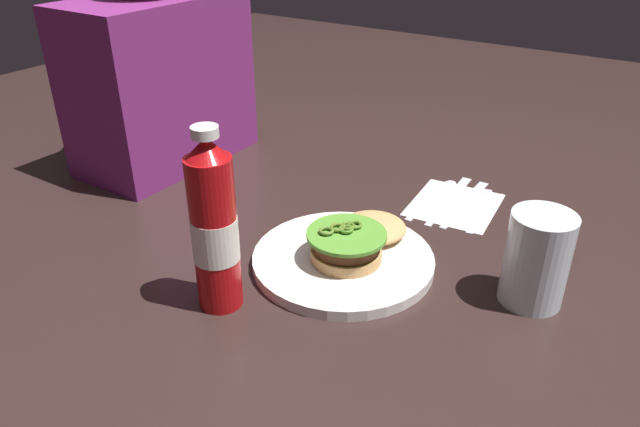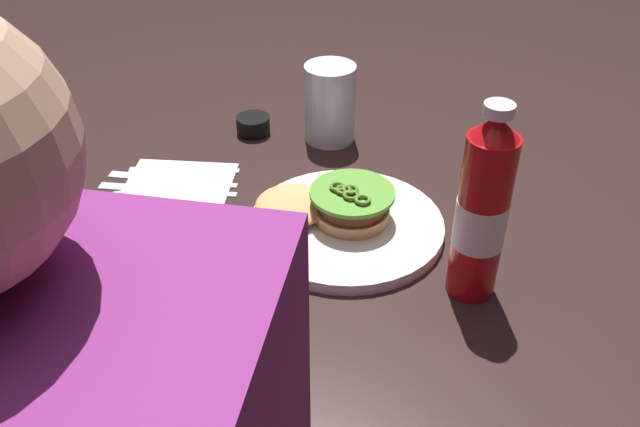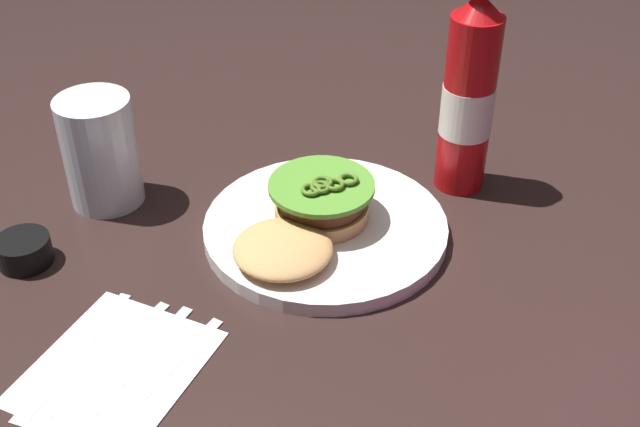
{
  "view_description": "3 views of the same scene",
  "coord_description": "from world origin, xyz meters",
  "px_view_note": "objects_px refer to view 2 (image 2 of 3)",
  "views": [
    {
      "loc": [
        -0.73,
        -0.33,
        0.51
      ],
      "look_at": [
        -0.07,
        0.11,
        0.08
      ],
      "focal_mm": 33.28,
      "sensor_mm": 36.0,
      "label": 1
    },
    {
      "loc": [
        -0.17,
        0.83,
        0.58
      ],
      "look_at": [
        -0.04,
        0.09,
        0.05
      ],
      "focal_mm": 38.11,
      "sensor_mm": 36.0,
      "label": 2
    },
    {
      "loc": [
        0.56,
        0.41,
        0.55
      ],
      "look_at": [
        -0.03,
        0.08,
        0.06
      ],
      "focal_mm": 44.52,
      "sensor_mm": 36.0,
      "label": 3
    }
  ],
  "objects_px": {
    "condiment_cup": "(253,125)",
    "butter_knife": "(158,187)",
    "dinner_plate": "(346,226)",
    "ketchup_bottle": "(482,212)",
    "steak_knife": "(164,177)",
    "diner_person": "(22,423)",
    "napkin": "(178,185)",
    "spoon_utensil": "(151,197)",
    "burger_sandwich": "(330,205)",
    "fork_utensil": "(173,169)",
    "water_glass": "(332,103)"
  },
  "relations": [
    {
      "from": "dinner_plate",
      "to": "diner_person",
      "type": "relative_size",
      "value": 0.57
    },
    {
      "from": "spoon_utensil",
      "to": "steak_knife",
      "type": "bearing_deg",
      "value": -88.12
    },
    {
      "from": "condiment_cup",
      "to": "napkin",
      "type": "xyz_separation_m",
      "value": [
        0.07,
        0.19,
        -0.01
      ]
    },
    {
      "from": "dinner_plate",
      "to": "water_glass",
      "type": "bearing_deg",
      "value": -76.09
    },
    {
      "from": "diner_person",
      "to": "steak_knife",
      "type": "bearing_deg",
      "value": -75.18
    },
    {
      "from": "fork_utensil",
      "to": "spoon_utensil",
      "type": "distance_m",
      "value": 0.08
    },
    {
      "from": "burger_sandwich",
      "to": "water_glass",
      "type": "distance_m",
      "value": 0.26
    },
    {
      "from": "butter_knife",
      "to": "spoon_utensil",
      "type": "height_order",
      "value": "same"
    },
    {
      "from": "steak_knife",
      "to": "diner_person",
      "type": "distance_m",
      "value": 0.66
    },
    {
      "from": "spoon_utensil",
      "to": "napkin",
      "type": "bearing_deg",
      "value": -121.11
    },
    {
      "from": "napkin",
      "to": "fork_utensil",
      "type": "distance_m",
      "value": 0.05
    },
    {
      "from": "condiment_cup",
      "to": "napkin",
      "type": "distance_m",
      "value": 0.21
    },
    {
      "from": "napkin",
      "to": "steak_knife",
      "type": "distance_m",
      "value": 0.03
    },
    {
      "from": "burger_sandwich",
      "to": "fork_utensil",
      "type": "xyz_separation_m",
      "value": [
        0.27,
        -0.1,
        -0.03
      ]
    },
    {
      "from": "dinner_plate",
      "to": "ketchup_bottle",
      "type": "distance_m",
      "value": 0.23
    },
    {
      "from": "steak_knife",
      "to": "butter_knife",
      "type": "distance_m",
      "value": 0.03
    },
    {
      "from": "dinner_plate",
      "to": "butter_knife",
      "type": "bearing_deg",
      "value": -9.9
    },
    {
      "from": "diner_person",
      "to": "dinner_plate",
      "type": "bearing_deg",
      "value": -105.55
    },
    {
      "from": "butter_knife",
      "to": "spoon_utensil",
      "type": "xyz_separation_m",
      "value": [
        0.0,
        0.03,
        0.0
      ]
    },
    {
      "from": "condiment_cup",
      "to": "butter_knife",
      "type": "bearing_deg",
      "value": 64.7
    },
    {
      "from": "dinner_plate",
      "to": "condiment_cup",
      "type": "height_order",
      "value": "condiment_cup"
    },
    {
      "from": "dinner_plate",
      "to": "ketchup_bottle",
      "type": "xyz_separation_m",
      "value": [
        -0.17,
        0.09,
        0.11
      ]
    },
    {
      "from": "napkin",
      "to": "diner_person",
      "type": "distance_m",
      "value": 0.64
    },
    {
      "from": "burger_sandwich",
      "to": "napkin",
      "type": "bearing_deg",
      "value": -13.54
    },
    {
      "from": "napkin",
      "to": "spoon_utensil",
      "type": "relative_size",
      "value": 0.85
    },
    {
      "from": "steak_knife",
      "to": "spoon_utensil",
      "type": "xyz_separation_m",
      "value": [
        -0.0,
        0.06,
        0.0
      ]
    },
    {
      "from": "steak_knife",
      "to": "fork_utensil",
      "type": "bearing_deg",
      "value": -102.71
    },
    {
      "from": "dinner_plate",
      "to": "napkin",
      "type": "relative_size",
      "value": 1.67
    },
    {
      "from": "ketchup_bottle",
      "to": "dinner_plate",
      "type": "bearing_deg",
      "value": -28.14
    },
    {
      "from": "napkin",
      "to": "dinner_plate",
      "type": "bearing_deg",
      "value": 166.02
    },
    {
      "from": "ketchup_bottle",
      "to": "condiment_cup",
      "type": "xyz_separation_m",
      "value": [
        0.38,
        -0.35,
        -0.1
      ]
    },
    {
      "from": "condiment_cup",
      "to": "ketchup_bottle",
      "type": "bearing_deg",
      "value": 137.03
    },
    {
      "from": "dinner_plate",
      "to": "ketchup_bottle",
      "type": "relative_size",
      "value": 1.07
    },
    {
      "from": "diner_person",
      "to": "fork_utensil",
      "type": "bearing_deg",
      "value": -76.27
    },
    {
      "from": "burger_sandwich",
      "to": "butter_knife",
      "type": "bearing_deg",
      "value": -9.12
    },
    {
      "from": "butter_knife",
      "to": "napkin",
      "type": "bearing_deg",
      "value": -148.02
    },
    {
      "from": "condiment_cup",
      "to": "fork_utensil",
      "type": "height_order",
      "value": "condiment_cup"
    },
    {
      "from": "water_glass",
      "to": "fork_utensil",
      "type": "distance_m",
      "value": 0.29
    },
    {
      "from": "burger_sandwich",
      "to": "napkin",
      "type": "relative_size",
      "value": 1.19
    },
    {
      "from": "napkin",
      "to": "ketchup_bottle",
      "type": "bearing_deg",
      "value": 160.24
    },
    {
      "from": "spoon_utensil",
      "to": "diner_person",
      "type": "xyz_separation_m",
      "value": [
        -0.16,
        0.55,
        0.2
      ]
    },
    {
      "from": "dinner_plate",
      "to": "steak_knife",
      "type": "bearing_deg",
      "value": -15.29
    },
    {
      "from": "condiment_cup",
      "to": "napkin",
      "type": "relative_size",
      "value": 0.36
    },
    {
      "from": "ketchup_bottle",
      "to": "diner_person",
      "type": "height_order",
      "value": "diner_person"
    },
    {
      "from": "napkin",
      "to": "butter_knife",
      "type": "relative_size",
      "value": 0.76
    },
    {
      "from": "water_glass",
      "to": "diner_person",
      "type": "distance_m",
      "value": 0.8
    },
    {
      "from": "ketchup_bottle",
      "to": "diner_person",
      "type": "bearing_deg",
      "value": 53.34
    },
    {
      "from": "steak_knife",
      "to": "napkin",
      "type": "bearing_deg",
      "value": 152.75
    },
    {
      "from": "napkin",
      "to": "butter_knife",
      "type": "xyz_separation_m",
      "value": [
        0.03,
        0.02,
        0.0
      ]
    },
    {
      "from": "dinner_plate",
      "to": "ketchup_bottle",
      "type": "bearing_deg",
      "value": 151.86
    }
  ]
}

